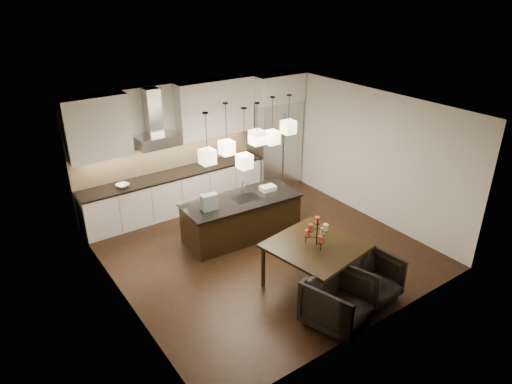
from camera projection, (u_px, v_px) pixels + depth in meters
floor at (262, 249)px, 8.97m from camera, size 5.50×5.50×0.02m
ceiling at (263, 108)px, 7.76m from camera, size 5.50×5.50×0.02m
wall_back at (192, 143)px, 10.41m from camera, size 5.50×0.02×2.80m
wall_front at (379, 250)px, 6.32m from camera, size 5.50×0.02×2.80m
wall_left at (115, 226)px, 6.93m from camera, size 0.02×5.50×2.80m
wall_right at (366, 153)px, 9.80m from camera, size 0.02×5.50×2.80m
refrigerator at (275, 144)px, 11.36m from camera, size 1.20×0.72×2.15m
fridge_panel at (276, 87)px, 10.76m from camera, size 1.26×0.72×0.65m
lower_cabinets at (176, 193)px, 10.25m from camera, size 4.21×0.62×0.88m
countertop at (175, 174)px, 10.05m from camera, size 4.21×0.66×0.04m
backsplash at (168, 156)px, 10.13m from camera, size 4.21×0.02×0.63m
upper_cab_left at (97, 128)px, 8.84m from camera, size 1.25×0.35×1.25m
upper_cab_right at (215, 108)px, 10.22m from camera, size 1.85×0.35×1.25m
hood_canopy at (158, 140)px, 9.58m from camera, size 0.90×0.52×0.24m
hood_chimney at (153, 111)px, 9.41m from camera, size 0.30×0.28×0.96m
fruit_bowl at (123, 185)px, 9.37m from camera, size 0.32×0.32×0.06m
island_body at (241, 218)px, 9.24m from camera, size 2.34×1.05×0.81m
island_top at (241, 200)px, 9.06m from camera, size 2.42×1.13×0.04m
faucet at (243, 188)px, 9.09m from camera, size 0.10×0.23×0.35m
tote_bag at (209, 202)px, 8.57m from camera, size 0.32×0.18×0.31m
food_container at (268, 188)px, 9.40m from camera, size 0.32×0.24×0.09m
dining_table at (315, 266)px, 7.69m from camera, size 1.60×1.60×0.84m
candelabra at (317, 232)px, 7.41m from camera, size 0.46×0.46×0.49m
candle_a at (323, 231)px, 7.53m from camera, size 0.10×0.10×0.11m
candle_b at (307, 233)px, 7.46m from camera, size 0.10×0.10×0.11m
candle_c at (320, 239)px, 7.29m from camera, size 0.10×0.10×0.11m
candle_d at (317, 220)px, 7.49m from camera, size 0.10×0.10×0.11m
candle_e at (311, 227)px, 7.27m from camera, size 0.10×0.10×0.11m
candle_f at (326, 227)px, 7.27m from camera, size 0.10×0.10×0.11m
armchair_left at (339, 301)px, 6.86m from camera, size 1.12×1.13×0.84m
armchair_right at (372, 278)px, 7.46m from camera, size 0.85×0.87×0.73m
pendant_a at (207, 157)px, 7.89m from camera, size 0.24×0.24×0.26m
pendant_b at (227, 148)px, 8.50m from camera, size 0.24×0.24×0.26m
pendant_c at (257, 137)px, 8.42m from camera, size 0.24×0.24×0.26m
pendant_d at (272, 137)px, 8.89m from camera, size 0.24×0.24×0.26m
pendant_e at (288, 127)px, 8.97m from camera, size 0.24×0.24×0.26m
pendant_f at (244, 161)px, 8.25m from camera, size 0.24×0.24×0.26m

